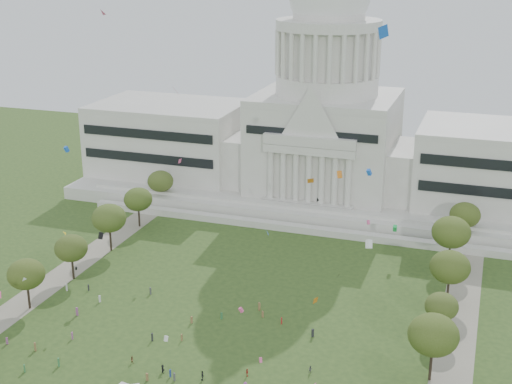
% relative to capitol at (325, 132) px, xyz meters
% --- Properties ---
extents(capitol, '(160.00, 64.50, 91.30)m').
position_rel_capitol_xyz_m(capitol, '(0.00, 0.00, 0.00)').
color(capitol, beige).
rests_on(capitol, ground).
extents(path_left, '(8.00, 160.00, 0.04)m').
position_rel_capitol_xyz_m(path_left, '(-48.00, -83.59, -22.28)').
color(path_left, gray).
rests_on(path_left, ground).
extents(path_right, '(8.00, 160.00, 0.04)m').
position_rel_capitol_xyz_m(path_right, '(48.00, -83.59, -22.28)').
color(path_right, gray).
rests_on(path_right, ground).
extents(row_tree_l_2, '(8.42, 8.42, 11.97)m').
position_rel_capitol_xyz_m(row_tree_l_2, '(-45.04, -96.29, -13.79)').
color(row_tree_l_2, black).
rests_on(row_tree_l_2, ground).
extents(row_tree_r_2, '(9.55, 9.55, 13.58)m').
position_rel_capitol_xyz_m(row_tree_r_2, '(44.17, -96.15, -12.64)').
color(row_tree_r_2, black).
rests_on(row_tree_r_2, ground).
extents(row_tree_l_3, '(8.12, 8.12, 11.55)m').
position_rel_capitol_xyz_m(row_tree_l_3, '(-44.09, -79.67, -14.09)').
color(row_tree_l_3, black).
rests_on(row_tree_l_3, ground).
extents(row_tree_r_3, '(7.01, 7.01, 9.98)m').
position_rel_capitol_xyz_m(row_tree_r_3, '(44.40, -79.10, -15.21)').
color(row_tree_r_3, black).
rests_on(row_tree_r_3, ground).
extents(row_tree_l_4, '(9.29, 9.29, 13.21)m').
position_rel_capitol_xyz_m(row_tree_l_4, '(-44.08, -61.17, -12.90)').
color(row_tree_l_4, black).
rests_on(row_tree_l_4, ground).
extents(row_tree_r_4, '(9.19, 9.19, 13.06)m').
position_rel_capitol_xyz_m(row_tree_r_4, '(44.76, -63.55, -13.01)').
color(row_tree_r_4, black).
rests_on(row_tree_r_4, ground).
extents(row_tree_l_5, '(8.33, 8.33, 11.85)m').
position_rel_capitol_xyz_m(row_tree_l_5, '(-45.22, -42.58, -13.88)').
color(row_tree_l_5, black).
rests_on(row_tree_l_5, ground).
extents(row_tree_r_5, '(9.82, 9.82, 13.96)m').
position_rel_capitol_xyz_m(row_tree_r_5, '(43.49, -43.40, -12.37)').
color(row_tree_r_5, black).
rests_on(row_tree_r_5, ground).
extents(row_tree_l_6, '(8.19, 8.19, 11.64)m').
position_rel_capitol_xyz_m(row_tree_l_6, '(-46.87, -24.45, -14.02)').
color(row_tree_l_6, black).
rests_on(row_tree_l_6, ground).
extents(row_tree_r_6, '(8.42, 8.42, 11.97)m').
position_rel_capitol_xyz_m(row_tree_r_6, '(45.96, -25.46, -13.79)').
color(row_tree_r_6, black).
rests_on(row_tree_r_6, ground).
extents(person_2, '(0.86, 0.83, 1.53)m').
position_rel_capitol_xyz_m(person_2, '(22.19, -101.15, -21.53)').
color(person_2, '#4C4C51').
rests_on(person_2, ground).
extents(person_4, '(0.96, 1.30, 1.99)m').
position_rel_capitol_xyz_m(person_4, '(3.38, -110.09, -21.30)').
color(person_4, '#26262B').
rests_on(person_4, ground).
extents(person_5, '(1.51, 1.66, 1.74)m').
position_rel_capitol_xyz_m(person_5, '(-4.83, -110.27, -21.43)').
color(person_5, '#26262B').
rests_on(person_5, ground).
extents(person_8, '(0.77, 0.52, 1.52)m').
position_rel_capitol_xyz_m(person_8, '(-12.10, -109.08, -21.54)').
color(person_8, olive).
rests_on(person_8, ground).
extents(person_10, '(0.84, 1.09, 1.65)m').
position_rel_capitol_xyz_m(person_10, '(10.99, -106.19, -21.47)').
color(person_10, '#B21E1E').
rests_on(person_10, ground).
extents(distant_crowd, '(63.61, 38.78, 1.93)m').
position_rel_capitol_xyz_m(distant_crowd, '(-14.42, -97.71, -21.44)').
color(distant_crowd, '#994C8C').
rests_on(distant_crowd, ground).
extents(kite_swarm, '(83.64, 105.85, 63.60)m').
position_rel_capitol_xyz_m(kite_swarm, '(0.62, -104.35, 5.79)').
color(kite_swarm, '#E54C8C').
rests_on(kite_swarm, ground).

